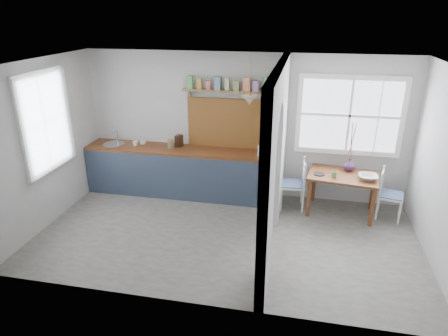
% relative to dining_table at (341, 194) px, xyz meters
% --- Properties ---
extents(floor, '(5.80, 3.20, 0.01)m').
position_rel_dining_table_xyz_m(floor, '(-1.77, -1.13, -0.35)').
color(floor, gray).
rests_on(floor, ground).
extents(ceiling, '(5.80, 3.20, 0.01)m').
position_rel_dining_table_xyz_m(ceiling, '(-1.77, -1.13, 2.25)').
color(ceiling, beige).
rests_on(ceiling, walls).
extents(walls, '(5.81, 3.21, 2.60)m').
position_rel_dining_table_xyz_m(walls, '(-1.77, -1.13, 0.95)').
color(walls, beige).
rests_on(walls, floor).
extents(partition, '(0.12, 3.20, 2.60)m').
position_rel_dining_table_xyz_m(partition, '(-1.07, -1.07, 1.10)').
color(partition, beige).
rests_on(partition, floor).
extents(kitchen_window, '(0.10, 1.16, 1.50)m').
position_rel_dining_table_xyz_m(kitchen_window, '(-4.64, -1.13, 1.30)').
color(kitchen_window, white).
rests_on(kitchen_window, walls).
extents(nook_window, '(1.76, 0.10, 1.30)m').
position_rel_dining_table_xyz_m(nook_window, '(0.03, 0.43, 1.25)').
color(nook_window, white).
rests_on(nook_window, walls).
extents(counter, '(3.50, 0.60, 0.90)m').
position_rel_dining_table_xyz_m(counter, '(-2.90, 0.20, 0.10)').
color(counter, brown).
rests_on(counter, floor).
extents(sink, '(0.40, 0.40, 0.02)m').
position_rel_dining_table_xyz_m(sink, '(-4.20, 0.17, 0.54)').
color(sink, '#B8BDC6').
rests_on(sink, counter).
extents(backsplash, '(1.65, 0.03, 0.90)m').
position_rel_dining_table_xyz_m(backsplash, '(-1.97, 0.45, 1.00)').
color(backsplash, brown).
rests_on(backsplash, walls).
extents(shelf, '(1.75, 0.20, 0.21)m').
position_rel_dining_table_xyz_m(shelf, '(-1.97, 0.36, 1.66)').
color(shelf, olive).
rests_on(shelf, walls).
extents(pendant_lamp, '(0.26, 0.26, 0.16)m').
position_rel_dining_table_xyz_m(pendant_lamp, '(-1.62, 0.02, 1.53)').
color(pendant_lamp, '#F1E0C1').
rests_on(pendant_lamp, ceiling).
extents(utensil_rail, '(0.02, 0.50, 0.02)m').
position_rel_dining_table_xyz_m(utensil_rail, '(-1.16, -0.23, 1.10)').
color(utensil_rail, '#B8BDC6').
rests_on(utensil_rail, partition).
extents(dining_table, '(1.22, 0.90, 0.70)m').
position_rel_dining_table_xyz_m(dining_table, '(0.00, 0.00, 0.00)').
color(dining_table, brown).
rests_on(dining_table, floor).
extents(chair_left, '(0.44, 0.44, 0.89)m').
position_rel_dining_table_xyz_m(chair_left, '(-0.83, 0.04, 0.10)').
color(chair_left, white).
rests_on(chair_left, floor).
extents(chair_right, '(0.46, 0.46, 0.84)m').
position_rel_dining_table_xyz_m(chair_right, '(0.78, -0.02, 0.07)').
color(chair_right, white).
rests_on(chair_right, floor).
extents(kettle, '(0.18, 0.14, 0.21)m').
position_rel_dining_table_xyz_m(kettle, '(-1.39, 0.09, 0.66)').
color(kettle, white).
rests_on(kettle, counter).
extents(mug_a, '(0.11, 0.11, 0.09)m').
position_rel_dining_table_xyz_m(mug_a, '(-3.75, 0.16, 0.60)').
color(mug_a, white).
rests_on(mug_a, counter).
extents(mug_b, '(0.13, 0.13, 0.09)m').
position_rel_dining_table_xyz_m(mug_b, '(-3.64, 0.25, 0.59)').
color(mug_b, silver).
rests_on(mug_b, counter).
extents(knife_block, '(0.14, 0.16, 0.22)m').
position_rel_dining_table_xyz_m(knife_block, '(-2.94, 0.29, 0.66)').
color(knife_block, '#422515').
rests_on(knife_block, counter).
extents(jar, '(0.12, 0.12, 0.18)m').
position_rel_dining_table_xyz_m(jar, '(-3.07, 0.18, 0.64)').
color(jar, olive).
rests_on(jar, counter).
extents(towel_magenta, '(0.02, 0.03, 0.57)m').
position_rel_dining_table_xyz_m(towel_magenta, '(-1.19, -0.16, -0.08)').
color(towel_magenta, '#CA1964').
rests_on(towel_magenta, counter).
extents(towel_orange, '(0.02, 0.03, 0.54)m').
position_rel_dining_table_xyz_m(towel_orange, '(-1.19, -0.17, -0.10)').
color(towel_orange, '#BF6924').
rests_on(towel_orange, counter).
extents(bowl, '(0.31, 0.31, 0.08)m').
position_rel_dining_table_xyz_m(bowl, '(0.37, -0.12, 0.39)').
color(bowl, silver).
rests_on(bowl, dining_table).
extents(table_cup, '(0.11, 0.11, 0.09)m').
position_rel_dining_table_xyz_m(table_cup, '(-0.16, -0.12, 0.40)').
color(table_cup, '#65AA60').
rests_on(table_cup, dining_table).
extents(plate, '(0.20, 0.20, 0.01)m').
position_rel_dining_table_xyz_m(plate, '(-0.40, -0.07, 0.36)').
color(plate, black).
rests_on(plate, dining_table).
extents(vase, '(0.20, 0.20, 0.21)m').
position_rel_dining_table_xyz_m(vase, '(0.09, 0.21, 0.46)').
color(vase, '#3E2249').
rests_on(vase, dining_table).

